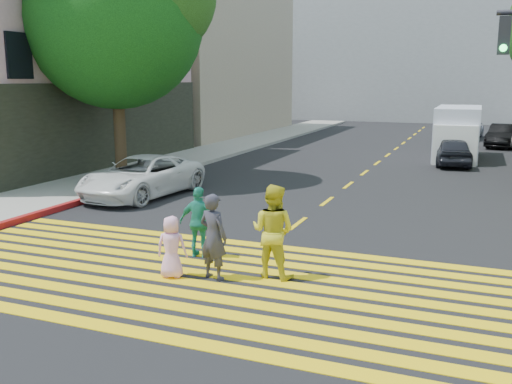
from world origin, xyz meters
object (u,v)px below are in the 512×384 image
Objects in this scene: dark_car_parked at (503,136)px; white_van at (457,135)px; tree_left at (117,10)px; pedestrian_child at (172,247)px; pedestrian_woman at (273,231)px; white_sedan at (142,176)px; pedestrian_man at (213,237)px; silver_car at (466,128)px; dark_car_near at (452,151)px; pedestrian_extra at (200,222)px.

dark_car_parked is 6.56m from white_van.
pedestrian_child is at bearing -51.02° from tree_left.
pedestrian_woman is at bearing -90.79° from dark_car_parked.
pedestrian_man is at bearing -42.83° from white_sedan.
white_van is at bearing -91.28° from pedestrian_woman.
silver_car is at bearing 74.41° from white_sedan.
pedestrian_woman reaches higher than pedestrian_man.
pedestrian_woman is at bearing -42.12° from tree_left.
silver_car is 0.89× the size of white_van.
pedestrian_child is 0.32× the size of dark_car_near.
silver_car is 10.80m from white_van.
pedestrian_woman reaches higher than white_sedan.
white_sedan is (-4.80, 6.43, 0.05)m from pedestrian_child.
pedestrian_woman is 29.74m from silver_car.
pedestrian_woman is at bearing 90.36° from silver_car.
pedestrian_man reaches higher than pedestrian_extra.
pedestrian_woman reaches higher than dark_car_parked.
white_sedan is (-6.57, 5.68, -0.25)m from pedestrian_woman.
silver_car is at bearing 89.23° from white_van.
white_van reaches higher than pedestrian_woman.
dark_car_parked is at bearing 51.43° from tree_left.
pedestrian_child is 0.23× the size of white_van.
pedestrian_extra is 25.26m from dark_car_parked.
white_van is at bearing 60.76° from white_sedan.
pedestrian_extra is at bearing 67.27° from dark_car_near.
pedestrian_child is 0.26× the size of white_sedan.
pedestrian_woman is 16.81m from dark_car_near.
dark_car_near is 0.79× the size of silver_car.
pedestrian_extra is 6.91m from white_sedan.
pedestrian_woman is 1.95m from pedestrian_child.
tree_left is at bearing 29.59° from dark_car_near.
dark_car_parked is at bearing -111.07° from pedestrian_extra.
white_sedan reaches higher than dark_car_parked.
white_van reaches higher than pedestrian_extra.
pedestrian_child is at bearing -94.26° from dark_car_parked.
dark_car_near is at bearing 37.39° from tree_left.
pedestrian_extra is (-1.88, 0.61, -0.14)m from pedestrian_woman.
dark_car_near is at bearing -95.40° from dark_car_parked.
silver_car reaches higher than dark_car_parked.
pedestrian_extra is 16.59m from dark_car_near.
silver_car is at bearing 124.40° from dark_car_parked.
dark_car_near is at bearing 55.95° from white_sedan.
white_sedan is at bearing -34.20° from pedestrian_man.
pedestrian_man is at bearing -100.53° from white_van.
white_van is at bearing 43.65° from tree_left.
white_sedan is 1.21× the size of dark_car_parked.
pedestrian_extra is at bearing -46.65° from tree_left.
white_van reaches higher than white_sedan.
pedestrian_extra is 0.29× the size of white_van.
tree_left is 12.58m from pedestrian_child.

